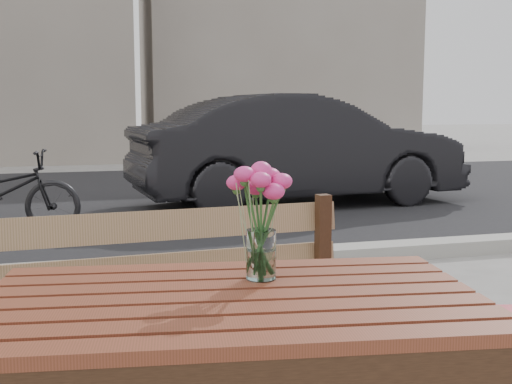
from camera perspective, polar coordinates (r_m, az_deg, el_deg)
street at (r=6.77m, az=-13.24°, el=-2.74°), size 30.00×8.12×0.12m
backdrop_buildings at (r=16.17m, az=-14.52°, el=15.77°), size 15.50×4.00×8.00m
main_table at (r=1.64m, az=-1.93°, el=-13.26°), size 1.31×0.88×0.75m
main_bench at (r=2.34m, az=-8.17°, el=-9.21°), size 1.45×0.50×0.89m
main_vase at (r=1.70m, az=0.45°, el=-1.31°), size 0.17×0.17×0.32m
parked_car at (r=8.07m, az=3.81°, el=3.76°), size 4.27×1.82×1.37m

